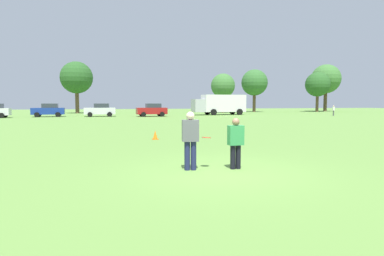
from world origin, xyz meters
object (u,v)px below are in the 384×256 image
player_thrower (190,137)px  player_defender (236,141)px  traffic_cone (155,135)px  parked_car_mid_right (100,110)px  bystander_far_jogger (334,110)px  frisbee (206,138)px  box_truck (220,104)px  parked_car_near_right (152,110)px  parked_car_center (49,110)px

player_thrower → player_defender: (1.31, -0.19, -0.11)m
player_thrower → traffic_cone: 8.05m
parked_car_mid_right → bystander_far_jogger: bearing=-11.0°
frisbee → player_defender: bearing=-17.7°
player_thrower → frisbee: (0.50, 0.07, -0.03)m
box_truck → player_thrower: bearing=-111.1°
player_thrower → traffic_cone: player_thrower is taller
frisbee → parked_car_near_right: size_ratio=0.06×
parked_car_near_right → player_defender: bearing=-94.3°
parked_car_center → bystander_far_jogger: (40.02, -7.44, -0.05)m
player_defender → traffic_cone: 8.30m
player_thrower → bystander_far_jogger: 43.92m
traffic_cone → parked_car_center: (-9.98, 31.26, 0.69)m
player_defender → frisbee: (-0.81, 0.26, 0.08)m
player_defender → parked_car_mid_right: parked_car_mid_right is taller
player_thrower → parked_car_near_right: parked_car_near_right is taller
parked_car_near_right → parked_car_center: bearing=169.5°
traffic_cone → parked_car_near_right: 28.96m
player_thrower → parked_car_mid_right: 38.39m
traffic_cone → player_defender: bearing=-82.4°
player_defender → parked_car_mid_right: size_ratio=0.35×
frisbee → parked_car_mid_right: bearing=95.2°
parked_car_center → box_truck: box_truck is taller
bystander_far_jogger → traffic_cone: bearing=-141.6°
box_truck → bystander_far_jogger: size_ratio=5.55×
frisbee → bystander_far_jogger: bearing=46.9°
player_defender → frisbee: 0.85m
player_thrower → player_defender: 1.33m
parked_car_near_right → box_truck: size_ratio=0.50×
traffic_cone → parked_car_center: 32.82m
frisbee → parked_car_center: (-10.28, 39.21, 0.01)m
player_thrower → parked_car_mid_right: parked_car_mid_right is taller
frisbee → box_truck: (14.90, 39.86, 0.84)m
player_thrower → player_defender: player_thrower is taller
frisbee → parked_car_near_right: bearing=84.4°
parked_car_center → parked_car_mid_right: (6.80, -1.01, 0.00)m
player_thrower → box_truck: box_truck is taller
parked_car_mid_right → player_defender: bearing=-83.7°
parked_car_center → parked_car_near_right: (13.88, -2.57, 0.00)m
bystander_far_jogger → box_truck: bearing=151.4°
bystander_far_jogger → player_defender: bearing=-132.1°
traffic_cone → parked_car_near_right: (3.90, 28.69, 0.69)m
player_defender → parked_car_near_right: parked_car_near_right is taller
frisbee → parked_car_center: size_ratio=0.06×
player_defender → bystander_far_jogger: 43.17m
parked_car_near_right → bystander_far_jogger: size_ratio=2.76×
player_defender → parked_car_mid_right: (-4.28, 38.46, 0.09)m
frisbee → bystander_far_jogger: size_ratio=0.18×
traffic_cone → player_thrower: bearing=-91.5°
player_thrower → box_truck: size_ratio=0.19×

